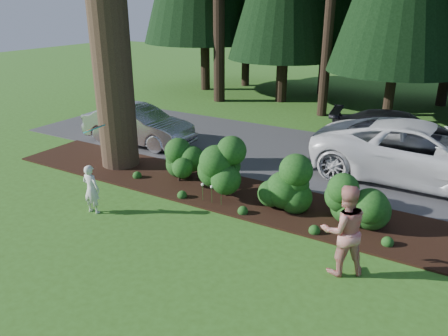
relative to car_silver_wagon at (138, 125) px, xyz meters
name	(u,v)px	position (x,y,z in m)	size (l,w,h in m)	color
ground	(167,246)	(5.63, -5.53, -0.76)	(80.00, 80.00, 0.00)	#35621C
mulch_bed	(236,195)	(5.63, -2.28, -0.74)	(16.00, 2.50, 0.05)	black
driveway	(293,153)	(5.63, 1.97, -0.75)	(22.00, 6.00, 0.03)	#38383A
shrub_row	(259,176)	(6.40, -2.39, 0.04)	(6.53, 1.60, 1.61)	#174214
lily_cluster	(212,188)	(5.33, -3.13, -0.27)	(0.69, 0.09, 0.57)	#174214
car_silver_wagon	(138,125)	(0.00, 0.00, 0.00)	(1.55, 4.46, 1.47)	#ACACB0
car_white_suv	(421,153)	(9.96, 1.49, 0.17)	(2.99, 6.48, 1.80)	white
car_dark_suv	(400,133)	(8.91, 4.08, -0.01)	(2.04, 5.01, 1.45)	black
child	(91,189)	(2.89, -5.14, -0.10)	(0.49, 0.32, 1.33)	silver
adult	(344,230)	(9.32, -4.48, 0.21)	(0.94, 0.74, 1.94)	red
frisbee	(94,129)	(3.22, -5.12, 1.58)	(0.53, 0.56, 0.26)	teal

